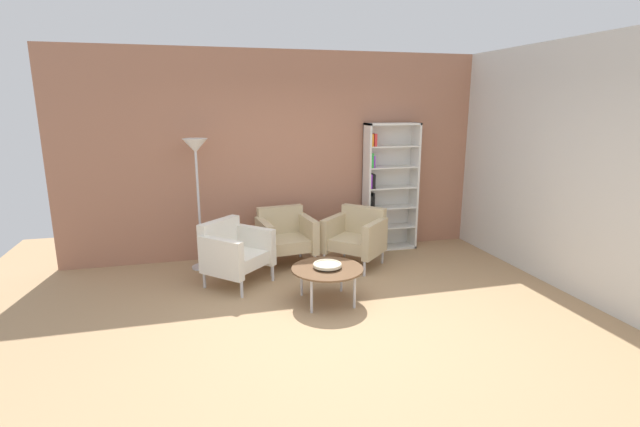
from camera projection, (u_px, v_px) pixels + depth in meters
ground_plane at (341, 322)px, 4.75m from camera, size 8.32×8.32×0.00m
brick_back_panel at (291, 155)px, 6.73m from camera, size 6.40×0.12×2.90m
plaster_right_partition at (551, 164)px, 5.69m from camera, size 0.12×5.20×2.90m
bookshelf_tall at (387, 188)px, 7.01m from camera, size 0.80×0.30×1.90m
coffee_table_low at (327, 270)px, 5.17m from camera, size 0.80×0.80×0.40m
decorative_bowl at (327, 265)px, 5.15m from camera, size 0.32×0.32×0.05m
armchair_near_window at (285, 236)px, 6.37m from camera, size 0.79×0.74×0.78m
armchair_by_bookshelf at (356, 235)px, 6.37m from camera, size 0.95×0.95×0.78m
armchair_corner_red at (234, 251)px, 5.69m from camera, size 0.95×0.95×0.78m
floor_lamp_torchiere at (196, 161)px, 6.00m from camera, size 0.32×0.32×1.74m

